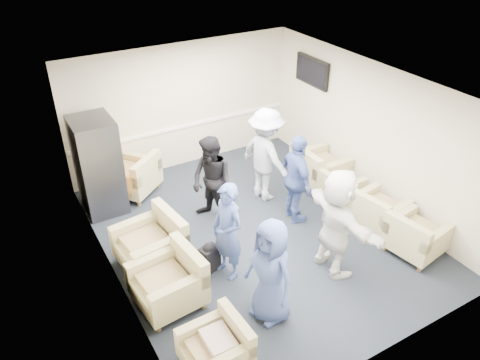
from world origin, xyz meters
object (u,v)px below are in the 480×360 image
armchair_right_midnear (376,213)px  armchair_corner (134,177)px  armchair_left_near (219,349)px  armchair_right_midfar (336,188)px  armchair_left_mid (172,283)px  armchair_right_far (317,170)px  person_back_left (212,182)px  person_back_right (266,155)px  armchair_right_near (414,237)px  vending_machine (98,166)px  person_mid_left (228,232)px  person_front_left (271,272)px  person_mid_right (296,180)px  person_front_right (337,222)px  armchair_left_far (154,245)px

armchair_right_midnear → armchair_corner: 4.69m
armchair_left_near → armchair_right_midfar: 4.34m
armchair_left_mid → armchair_right_far: (3.87, 1.53, 0.01)m
person_back_left → person_back_right: person_back_right is taller
armchair_right_near → armchair_right_midfar: (-0.10, 1.87, -0.02)m
armchair_right_far → person_back_right: (-1.16, 0.17, 0.57)m
armchair_right_near → vending_machine: size_ratio=0.52×
person_mid_left → person_front_left: bearing=-7.3°
armchair_right_far → armchair_left_mid: bearing=111.2°
person_mid_right → person_back_left: bearing=70.6°
armchair_right_midnear → armchair_right_far: 1.70m
armchair_right_midfar → vending_machine: 4.52m
armchair_left_mid → person_back_right: bearing=116.9°
armchair_corner → person_mid_right: (2.24, -2.34, 0.49)m
armchair_right_near → person_mid_left: 3.15m
person_mid_left → person_front_right: person_front_right is taller
armchair_right_far → person_back_left: bearing=90.2°
armchair_left_mid → armchair_corner: bearing=165.2°
armchair_corner → armchair_right_far: bearing=116.5°
armchair_left_near → person_back_left: size_ratio=0.46×
armchair_right_near → person_mid_right: bearing=23.3°
armchair_right_near → armchair_right_midnear: size_ratio=0.99×
armchair_corner → armchair_left_near: bearing=46.4°
armchair_right_near → armchair_right_midfar: 1.87m
armchair_left_near → armchair_right_far: size_ratio=0.84×
person_mid_left → armchair_left_near: bearing=-44.5°
armchair_right_near → armchair_left_mid: bearing=66.4°
armchair_right_midnear → armchair_right_near: bearing=174.5°
person_back_right → person_mid_right: (0.06, -0.91, -0.08)m
armchair_corner → person_front_right: person_front_right is taller
armchair_right_near → person_back_left: person_back_left is taller
armchair_left_mid → armchair_corner: size_ratio=0.78×
armchair_left_near → armchair_left_far: size_ratio=0.74×
armchair_right_near → armchair_right_far: 2.53m
armchair_right_far → armchair_left_near: bearing=126.6°
armchair_right_far → person_front_left: size_ratio=0.57×
armchair_left_near → vending_machine: vending_machine is taller
armchair_right_near → person_back_left: bearing=35.3°
armchair_right_far → armchair_corner: size_ratio=0.74×
armchair_right_midfar → person_back_left: bearing=74.3°
armchair_right_far → person_back_left: 2.47m
person_back_right → person_front_right: (-0.19, -2.30, -0.03)m
armchair_left_near → armchair_left_mid: 1.33m
armchair_left_mid → vending_machine: vending_machine is taller
armchair_left_mid → person_back_right: person_back_right is taller
person_mid_left → armchair_right_midfar: bearing=93.0°
armchair_corner → armchair_right_midnear: bearing=97.4°
armchair_left_near → person_back_right: 4.06m
armchair_corner → person_mid_left: bearing=61.3°
armchair_corner → person_back_left: (0.92, -1.63, 0.48)m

